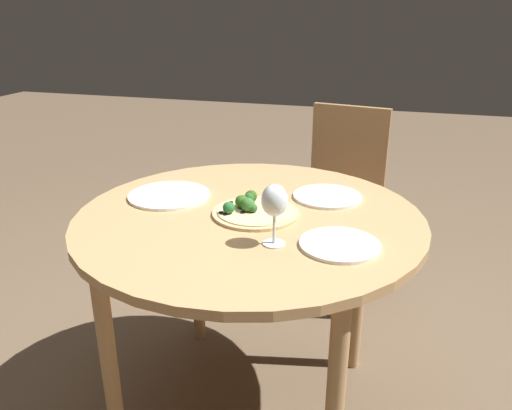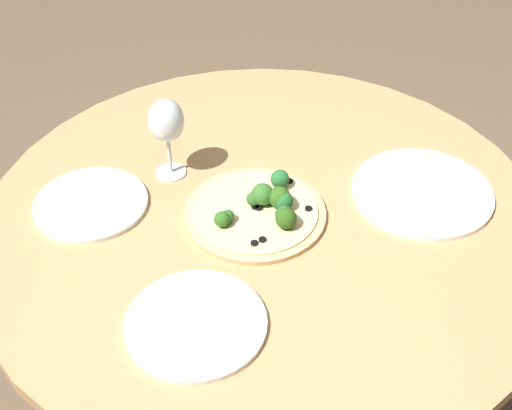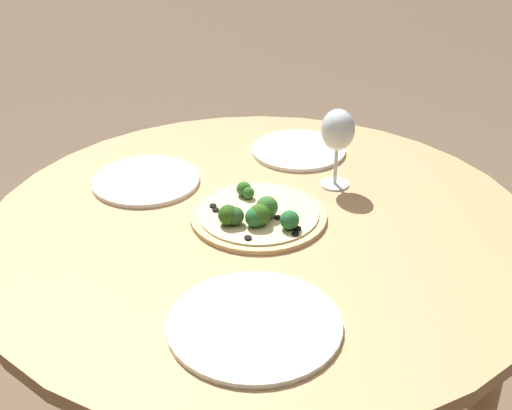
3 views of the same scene
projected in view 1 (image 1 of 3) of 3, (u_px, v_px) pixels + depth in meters
ground_plane at (250, 406)px, 1.84m from camera, size 12.00×12.00×0.00m
dining_table at (249, 238)px, 1.59m from camera, size 1.08×1.08×0.77m
chair at (339, 196)px, 2.44m from camera, size 0.47×0.47×0.93m
pizza at (253, 209)px, 1.55m from camera, size 0.27×0.27×0.06m
wine_glass at (274, 202)px, 1.31m from camera, size 0.07×0.07×0.17m
plate_near at (169, 195)px, 1.70m from camera, size 0.28×0.28×0.01m
plate_far at (327, 196)px, 1.69m from camera, size 0.23×0.23×0.01m
plate_side at (340, 245)px, 1.34m from camera, size 0.22×0.22×0.01m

